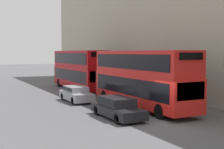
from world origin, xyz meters
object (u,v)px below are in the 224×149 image
bus_leading (141,76)px  car_dark_sedan (117,107)px  bus_second_in_queue (79,68)px  car_hatchback (76,93)px  pedestrian (185,100)px

bus_leading → car_dark_sedan: (-3.40, -2.47, -1.70)m
bus_second_in_queue → car_hatchback: bus_second_in_queue is taller
bus_second_in_queue → car_dark_sedan: bearing=-102.2°
bus_second_in_queue → car_hatchback: bearing=-112.8°
bus_leading → car_dark_sedan: size_ratio=2.39×
bus_second_in_queue → pedestrian: bearing=-80.1°
bus_leading → bus_second_in_queue: bus_second_in_queue is taller
car_hatchback → pedestrian: bearing=-49.8°
bus_second_in_queue → car_dark_sedan: bus_second_in_queue is taller
bus_second_in_queue → car_dark_sedan: (-3.40, -15.73, -1.74)m
car_dark_sedan → pedestrian: (6.07, 0.46, -0.01)m
car_dark_sedan → car_hatchback: size_ratio=1.10×
car_hatchback → car_dark_sedan: bearing=-90.0°
car_dark_sedan → car_hatchback: bearing=90.0°
bus_second_in_queue → pedestrian: (2.67, -15.28, -1.75)m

